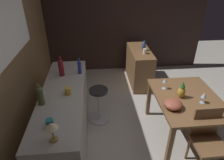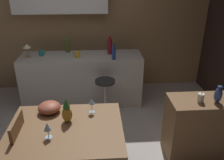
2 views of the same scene
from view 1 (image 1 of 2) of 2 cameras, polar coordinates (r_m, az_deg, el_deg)
The scene contains 19 objects.
ground_plane at distance 3.47m, azimuth 11.53°, elevation -15.26°, with size 9.00×9.00×0.00m, color #B7B2A8.
wall_side_right at distance 5.02m, azimuth 1.56°, elevation 17.08°, with size 0.10×4.40×2.60m, color #33231E.
dining_table at distance 3.20m, azimuth 21.06°, elevation -6.06°, with size 1.20×0.94×0.74m.
kitchen_counter at distance 3.12m, azimuth -13.35°, elevation -10.41°, with size 2.10×0.60×0.90m, color #B2ADA3.
sideboard_cabinet at distance 4.64m, azimuth 7.93°, elevation 3.96°, with size 1.10×0.44×0.82m, color brown.
chair_near_window at distance 2.94m, azimuth 26.04°, elevation -14.98°, with size 0.40×0.40×0.90m.
bar_stool at distance 3.45m, azimuth -3.82°, elevation -7.11°, with size 0.34×0.34×0.66m.
wine_glass_left at distance 3.18m, azimuth 15.20°, elevation -0.35°, with size 0.07×0.07×0.18m.
wine_glass_right at distance 3.05m, azimuth 25.29°, elevation -4.15°, with size 0.07×0.07×0.17m.
pineapple_centerpiece at distance 3.05m, azimuth 19.69°, elevation -2.94°, with size 0.11×0.11×0.28m.
fruit_bowl at distance 2.83m, azimuth 17.40°, elevation -6.73°, with size 0.26×0.26×0.12m, color #9E4C38.
wine_bottle_ruby at distance 3.22m, azimuth -14.69°, elevation 3.78°, with size 0.08×0.08×0.33m.
wine_bottle_olive at distance 2.62m, azimuth -20.29°, elevation -4.06°, with size 0.08×0.08×0.29m.
wine_bottle_cobalt at distance 3.24m, azimuth -9.50°, elevation 3.90°, with size 0.06×0.06×0.28m.
cup_mustard at distance 2.77m, azimuth -12.71°, elevation -3.10°, with size 0.12×0.08×0.11m.
cup_teal at distance 2.31m, azimuth -17.74°, elevation -11.86°, with size 0.12×0.08×0.10m.
counter_lamp at distance 2.05m, azimuth -17.23°, elevation -13.08°, with size 0.13×0.13×0.23m.
pillar_candle_tall at distance 4.27m, azimuth 9.55°, elevation 8.31°, with size 0.08×0.08×0.13m.
vase_ceramic_blue at distance 4.43m, azimuth 9.29°, elevation 9.77°, with size 0.09×0.09×0.21m.
Camera 1 is at (-2.30, 0.89, 2.44)m, focal length 31.29 mm.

